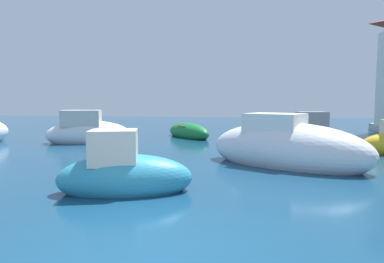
{
  "coord_description": "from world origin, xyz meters",
  "views": [
    {
      "loc": [
        1.29,
        -4.12,
        2.08
      ],
      "look_at": [
        -1.36,
        11.67,
        0.63
      ],
      "focal_mm": 31.26,
      "sensor_mm": 36.0,
      "label": 1
    }
  ],
  "objects_px": {
    "moored_boat_0": "(307,135)",
    "moored_boat_2": "(88,132)",
    "moored_boat_1": "(286,148)",
    "moored_boat_3": "(188,132)",
    "moored_boat_4": "(124,174)"
  },
  "relations": [
    {
      "from": "moored_boat_2",
      "to": "moored_boat_3",
      "type": "xyz_separation_m",
      "value": [
        4.56,
        3.29,
        -0.22
      ]
    },
    {
      "from": "moored_boat_0",
      "to": "moored_boat_1",
      "type": "bearing_deg",
      "value": 62.96
    },
    {
      "from": "moored_boat_0",
      "to": "moored_boat_2",
      "type": "bearing_deg",
      "value": -5.24
    },
    {
      "from": "moored_boat_0",
      "to": "moored_boat_2",
      "type": "xyz_separation_m",
      "value": [
        -10.78,
        -1.15,
        0.06
      ]
    },
    {
      "from": "moored_boat_0",
      "to": "moored_boat_3",
      "type": "distance_m",
      "value": 6.59
    },
    {
      "from": "moored_boat_3",
      "to": "moored_boat_4",
      "type": "relative_size",
      "value": 1.14
    },
    {
      "from": "moored_boat_0",
      "to": "moored_boat_2",
      "type": "height_order",
      "value": "moored_boat_2"
    },
    {
      "from": "moored_boat_2",
      "to": "moored_boat_1",
      "type": "bearing_deg",
      "value": -43.88
    },
    {
      "from": "moored_boat_1",
      "to": "moored_boat_3",
      "type": "height_order",
      "value": "moored_boat_1"
    },
    {
      "from": "moored_boat_1",
      "to": "moored_boat_2",
      "type": "xyz_separation_m",
      "value": [
        -9.18,
        4.56,
        -0.03
      ]
    },
    {
      "from": "moored_boat_4",
      "to": "moored_boat_0",
      "type": "bearing_deg",
      "value": 43.8
    },
    {
      "from": "moored_boat_1",
      "to": "moored_boat_4",
      "type": "height_order",
      "value": "moored_boat_1"
    },
    {
      "from": "moored_boat_0",
      "to": "moored_boat_3",
      "type": "relative_size",
      "value": 0.89
    },
    {
      "from": "moored_boat_4",
      "to": "moored_boat_1",
      "type": "bearing_deg",
      "value": 28.41
    },
    {
      "from": "moored_boat_0",
      "to": "moored_boat_4",
      "type": "xyz_separation_m",
      "value": [
        -5.62,
        -9.62,
        -0.05
      ]
    }
  ]
}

